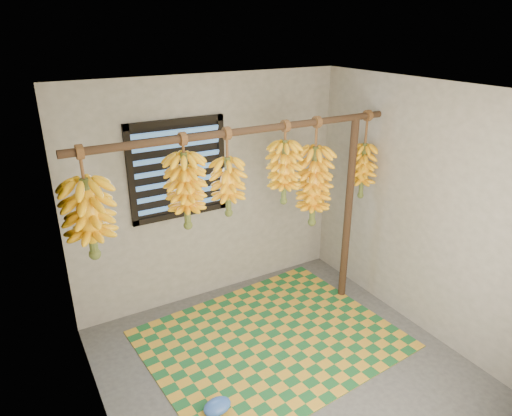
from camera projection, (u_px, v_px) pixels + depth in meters
floor at (287, 370)px, 4.03m from camera, size 3.00×3.00×0.01m
ceiling at (296, 92)px, 3.12m from camera, size 3.00×3.00×0.01m
wall_back at (211, 191)px, 4.78m from camera, size 3.00×0.01×2.40m
wall_left at (93, 303)px, 2.88m from camera, size 0.01×3.00×2.40m
wall_right at (424, 212)px, 4.27m from camera, size 0.01×3.00×2.40m
window at (178, 170)px, 4.48m from camera, size 1.00×0.04×1.00m
hanging_pole at (247, 131)px, 3.83m from camera, size 3.00×0.06×0.06m
support_post at (348, 213)px, 4.77m from camera, size 0.08×0.08×2.00m
woven_mat at (271, 339)px, 4.41m from camera, size 2.42×2.00×0.01m
plastic_bag at (217, 406)px, 3.57m from camera, size 0.26×0.20×0.10m
banana_bunch_a at (90, 219)px, 3.40m from camera, size 0.35×0.35×0.88m
banana_bunch_b at (186, 191)px, 3.73m from camera, size 0.32×0.32×0.81m
banana_bunch_c at (228, 187)px, 3.92m from camera, size 0.30×0.30×0.78m
banana_bunch_d at (284, 172)px, 4.17m from camera, size 0.31×0.31×0.78m
banana_bunch_e at (314, 187)px, 4.41m from camera, size 0.35×0.35×1.08m
banana_bunch_f at (363, 171)px, 4.67m from camera, size 0.28×0.28×0.91m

